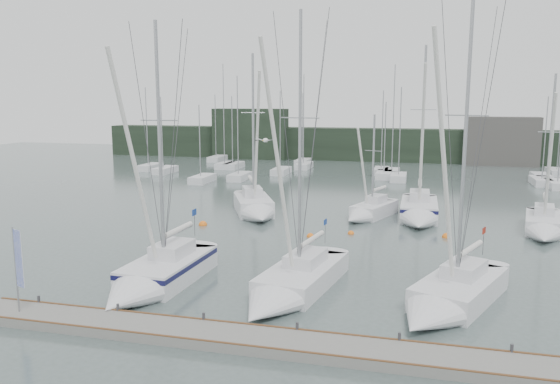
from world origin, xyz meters
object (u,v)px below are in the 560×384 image
at_px(dock_banner, 18,263).
at_px(sailboat_mid_c, 367,213).
at_px(buoy_c, 203,225).
at_px(sailboat_near_right, 445,301).
at_px(buoy_a, 310,237).
at_px(buoy_b, 351,234).
at_px(sailboat_near_left, 152,279).
at_px(sailboat_mid_b, 256,209).
at_px(sailboat_mid_e, 544,228).
at_px(sailboat_near_center, 287,289).
at_px(sailboat_mid_d, 419,213).
at_px(buoy_d, 447,237).

bearing_deg(dock_banner, sailboat_mid_c, 82.02).
xyz_separation_m(sailboat_mid_c, buoy_c, (-11.92, -5.35, -0.50)).
bearing_deg(sailboat_near_right, buoy_c, 165.11).
bearing_deg(buoy_a, buoy_b, 30.77).
bearing_deg(buoy_b, sailboat_near_left, -120.18).
distance_m(sailboat_near_left, buoy_b, 16.39).
relative_size(sailboat_mid_b, sailboat_mid_e, 1.17).
relative_size(sailboat_near_center, sailboat_mid_d, 1.01).
bearing_deg(buoy_c, sailboat_mid_d, 18.96).
relative_size(sailboat_near_left, buoy_c, 21.77).
bearing_deg(sailboat_near_right, sailboat_mid_d, 116.79).
xyz_separation_m(sailboat_near_left, buoy_d, (14.82, 14.78, -0.60)).
distance_m(sailboat_mid_b, buoy_b, 9.23).
bearing_deg(sailboat_mid_b, sailboat_mid_e, -27.14).
xyz_separation_m(buoy_b, buoy_d, (6.59, 0.62, 0.00)).
relative_size(sailboat_near_center, sailboat_mid_e, 1.22).
height_order(sailboat_near_left, buoy_a, sailboat_near_left).
bearing_deg(sailboat_mid_e, buoy_a, -153.70).
relative_size(sailboat_near_left, buoy_a, 26.82).
relative_size(sailboat_mid_c, buoy_d, 14.00).
distance_m(sailboat_near_left, sailboat_near_right, 14.14).
height_order(sailboat_mid_e, buoy_d, sailboat_mid_e).
xyz_separation_m(buoy_c, dock_banner, (-0.57, -19.03, 2.63)).
bearing_deg(buoy_c, sailboat_mid_b, 53.38).
bearing_deg(buoy_b, buoy_c, -179.70).
relative_size(sailboat_mid_e, dock_banner, 3.19).
distance_m(buoy_a, buoy_d, 9.49).
distance_m(sailboat_near_center, dock_banner, 11.97).
relative_size(sailboat_near_center, sailboat_mid_c, 1.63).
relative_size(buoy_b, buoy_d, 0.73).
height_order(sailboat_near_right, sailboat_mid_c, sailboat_near_right).
bearing_deg(sailboat_mid_c, buoy_a, -95.05).
bearing_deg(sailboat_mid_d, buoy_c, -160.96).
xyz_separation_m(sailboat_near_left, sailboat_mid_b, (-0.07, 18.13, 0.04)).
height_order(buoy_c, dock_banner, dock_banner).
bearing_deg(sailboat_near_center, sailboat_mid_e, 58.22).
height_order(sailboat_near_left, sailboat_mid_c, sailboat_near_left).
bearing_deg(dock_banner, buoy_d, 66.04).
height_order(sailboat_near_right, buoy_b, sailboat_near_right).
bearing_deg(buoy_b, sailboat_mid_b, 154.44).
xyz_separation_m(sailboat_near_center, buoy_b, (1.42, 13.65, -0.50)).
relative_size(sailboat_mid_c, sailboat_mid_e, 0.75).
distance_m(buoy_b, buoy_c, 11.30).
bearing_deg(dock_banner, sailboat_near_center, 46.67).
bearing_deg(buoy_a, sailboat_mid_d, 43.76).
distance_m(buoy_c, buoy_d, 17.90).
relative_size(sailboat_near_center, sailboat_near_right, 0.99).
xyz_separation_m(sailboat_near_left, buoy_a, (5.59, 12.58, -0.60)).
distance_m(sailboat_mid_d, sailboat_mid_e, 8.91).
bearing_deg(sailboat_mid_b, sailboat_near_center, -93.10).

